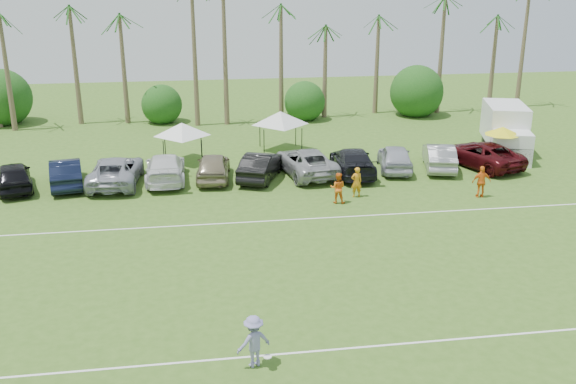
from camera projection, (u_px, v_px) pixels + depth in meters
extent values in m
cube|color=white|center=(309.00, 352.00, 21.38)|extent=(80.00, 0.10, 0.01)
cube|color=white|center=(267.00, 221.00, 32.60)|extent=(80.00, 0.10, 0.01)
cone|color=brown|center=(20.00, 71.00, 51.19)|extent=(0.44, 0.44, 9.00)
cone|color=brown|center=(84.00, 64.00, 51.73)|extent=(0.44, 0.44, 10.00)
cone|color=brown|center=(134.00, 56.00, 52.14)|extent=(0.44, 0.44, 11.00)
cone|color=brown|center=(184.00, 74.00, 53.19)|extent=(0.44, 0.44, 8.00)
cone|color=brown|center=(232.00, 67.00, 53.59)|extent=(0.44, 0.44, 9.00)
cone|color=brown|center=(280.00, 60.00, 53.99)|extent=(0.44, 0.44, 10.00)
cone|color=brown|center=(326.00, 53.00, 54.39)|extent=(0.44, 0.44, 11.00)
cone|color=brown|center=(382.00, 70.00, 55.58)|extent=(0.44, 0.44, 8.00)
cone|color=brown|center=(438.00, 63.00, 56.12)|extent=(0.44, 0.44, 9.00)
cone|color=brown|center=(492.00, 56.00, 56.67)|extent=(0.44, 0.44, 10.00)
cone|color=brown|center=(535.00, 49.00, 57.07)|extent=(0.44, 0.44, 11.00)
cylinder|color=brown|center=(4.00, 116.00, 53.08)|extent=(0.30, 0.30, 1.40)
sphere|color=#154312|center=(2.00, 103.00, 52.72)|extent=(4.00, 4.00, 4.00)
cylinder|color=brown|center=(163.00, 111.00, 54.91)|extent=(0.30, 0.30, 1.40)
sphere|color=#154312|center=(162.00, 99.00, 54.55)|extent=(4.00, 4.00, 4.00)
cylinder|color=brown|center=(301.00, 107.00, 56.60)|extent=(0.30, 0.30, 1.40)
sphere|color=#154312|center=(301.00, 95.00, 56.25)|extent=(4.00, 4.00, 4.00)
cylinder|color=brown|center=(410.00, 104.00, 58.01)|extent=(0.30, 0.30, 1.40)
sphere|color=#154312|center=(410.00, 92.00, 57.65)|extent=(4.00, 4.00, 4.00)
imported|color=orange|center=(356.00, 182.00, 35.89)|extent=(0.68, 0.49, 1.73)
imported|color=orange|center=(338.00, 188.00, 34.92)|extent=(1.00, 0.88, 1.72)
imported|color=orange|center=(482.00, 182.00, 35.82)|extent=(1.09, 0.53, 1.81)
cube|color=white|center=(505.00, 122.00, 44.73)|extent=(3.73, 5.18, 2.53)
cube|color=white|center=(512.00, 148.00, 42.02)|extent=(2.74, 2.40, 2.13)
cube|color=black|center=(514.00, 156.00, 41.40)|extent=(2.32, 0.94, 1.01)
cube|color=#E5590C|center=(523.00, 129.00, 44.71)|extent=(0.47, 1.56, 0.91)
cylinder|color=black|center=(495.00, 156.00, 42.53)|extent=(0.55, 0.96, 0.91)
cylinder|color=black|center=(526.00, 157.00, 42.28)|extent=(0.55, 0.96, 0.91)
cylinder|color=black|center=(485.00, 140.00, 46.52)|extent=(0.55, 0.96, 0.91)
cylinder|color=black|center=(513.00, 141.00, 46.26)|extent=(0.55, 0.96, 0.91)
cylinder|color=black|center=(164.00, 154.00, 41.29)|extent=(0.06, 0.06, 1.76)
cylinder|color=black|center=(202.00, 153.00, 41.64)|extent=(0.06, 0.06, 1.76)
cylinder|color=black|center=(165.00, 145.00, 43.57)|extent=(0.06, 0.06, 1.76)
cylinder|color=black|center=(201.00, 143.00, 43.92)|extent=(0.06, 0.06, 1.76)
pyramid|color=white|center=(182.00, 123.00, 42.03)|extent=(3.80, 3.80, 0.88)
cylinder|color=black|center=(264.00, 143.00, 43.81)|extent=(0.06, 0.06, 1.88)
cylinder|color=black|center=(302.00, 142.00, 44.18)|extent=(0.06, 0.06, 1.88)
cylinder|color=black|center=(260.00, 134.00, 46.26)|extent=(0.06, 0.06, 1.88)
cylinder|color=black|center=(296.00, 133.00, 46.63)|extent=(0.06, 0.06, 1.88)
pyramid|color=silver|center=(280.00, 111.00, 44.61)|extent=(4.07, 4.07, 0.94)
cylinder|color=black|center=(501.00, 148.00, 41.79)|extent=(0.05, 0.05, 2.29)
cone|color=yellow|center=(503.00, 131.00, 41.42)|extent=(2.29, 2.29, 0.52)
imported|color=#7F7BAF|center=(254.00, 341.00, 20.37)|extent=(1.30, 1.02, 1.77)
cylinder|color=white|center=(268.00, 357.00, 20.28)|extent=(0.27, 0.27, 0.03)
imported|color=black|center=(13.00, 176.00, 37.08)|extent=(3.22, 5.20, 1.65)
imported|color=black|center=(66.00, 172.00, 37.74)|extent=(2.64, 5.25, 1.65)
imported|color=#9597A2|center=(116.00, 171.00, 38.06)|extent=(3.09, 6.10, 1.65)
imported|color=silver|center=(165.00, 168.00, 38.65)|extent=(2.37, 5.72, 1.65)
imported|color=gray|center=(213.00, 166.00, 38.92)|extent=(2.37, 5.00, 1.65)
imported|color=black|center=(261.00, 166.00, 39.07)|extent=(3.45, 5.31, 1.65)
imported|color=#949597|center=(306.00, 162.00, 39.89)|extent=(3.61, 6.29, 1.65)
imported|color=black|center=(353.00, 161.00, 39.97)|extent=(2.70, 5.84, 1.65)
imported|color=#AAABB7|center=(395.00, 157.00, 40.80)|extent=(2.86, 5.14, 1.65)
imported|color=gray|center=(439.00, 156.00, 41.06)|extent=(2.97, 5.29, 1.65)
imported|color=#420A0E|center=(481.00, 154.00, 41.52)|extent=(4.54, 6.52, 1.65)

